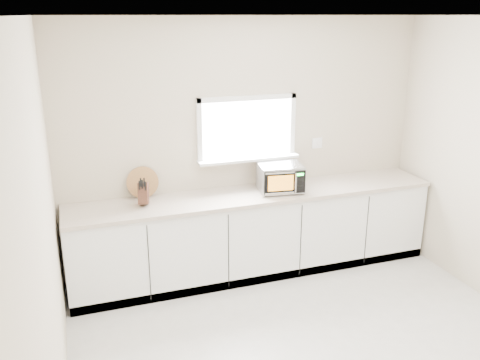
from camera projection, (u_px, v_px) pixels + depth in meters
name	position (u px, v px, depth m)	size (l,w,h in m)	color
back_wall	(246.00, 145.00, 5.48)	(4.00, 0.17, 2.70)	beige
cabinets	(255.00, 234.00, 5.50)	(3.92, 0.60, 0.88)	white
countertop	(256.00, 195.00, 5.34)	(3.92, 0.64, 0.04)	#B9A899
microwave	(281.00, 177.00, 5.34)	(0.50, 0.43, 0.29)	black
knife_block	(143.00, 193.00, 4.96)	(0.14, 0.22, 0.29)	#472419
cutting_board	(143.00, 182.00, 5.16)	(0.32, 0.32, 0.02)	#A76F40
coffee_grinder	(264.00, 181.00, 5.39)	(0.12, 0.12, 0.21)	#B4B7BC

